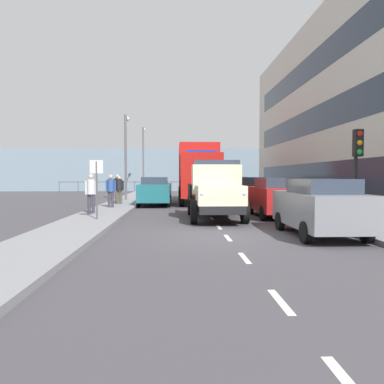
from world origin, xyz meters
The scene contains 22 objects.
ground_plane centered at (0.00, -10.00, 0.00)m, with size 80.00×80.00×0.00m, color #423F44.
sidewalk_left centered at (-4.82, -10.00, 0.07)m, with size 2.16×40.18×0.15m, color gray.
sidewalk_right centered at (4.82, -10.00, 0.07)m, with size 2.16×40.18×0.15m, color gray.
road_centreline_markings centered at (0.00, -9.54, 0.00)m, with size 0.12×36.76×0.01m.
building_terrace centered at (-9.55, -9.68, 5.27)m, with size 7.33×24.87×10.55m.
sea_horizon centered at (0.00, -33.10, 2.50)m, with size 80.00×0.80×5.00m, color gray.
seawall_railing centered at (0.00, -29.50, 0.92)m, with size 28.08×0.08×1.20m.
truck_vintage_cream centered at (-0.12, -4.13, 1.18)m, with size 2.17×5.64×2.43m.
lorry_cargo_red centered at (0.04, -13.68, 2.08)m, with size 2.58×8.20×3.87m.
car_grey_kerbside_near centered at (-2.79, 0.13, 0.89)m, with size 1.85×4.02×1.72m.
car_red_kerbside_1 centered at (-2.79, -5.03, 0.89)m, with size 1.76×4.13×1.72m.
car_maroon_kerbside_2 centered at (-2.79, -11.11, 0.90)m, with size 1.88×4.48×1.72m.
car_silver_kerbside_3 centered at (-2.79, -16.46, 0.90)m, with size 1.91×4.26×1.72m.
car_teal_oppositeside_0 centered at (2.79, -11.74, 0.90)m, with size 1.93×4.63×1.72m.
pedestrian_couple_a centered at (5.25, -5.53, 1.17)m, with size 0.53×0.34×1.73m.
pedestrian_by_lamp centered at (4.93, -8.66, 1.15)m, with size 0.53×0.34×1.71m.
pedestrian_with_bag centered at (4.82, -10.87, 1.11)m, with size 0.53×0.34×1.64m.
pedestrian_near_railing centered at (5.14, -12.30, 1.17)m, with size 0.53×0.34×1.73m.
traffic_light_near centered at (-4.55, -1.19, 2.47)m, with size 0.28×0.41×3.20m.
lamp_post_promenade centered at (4.99, -15.19, 3.68)m, with size 0.32×1.14×5.86m.
lamp_post_far centered at (4.84, -27.45, 4.05)m, with size 0.32×1.14×6.56m.
street_sign centered at (4.53, -3.27, 1.68)m, with size 0.50×0.07×2.25m.
Camera 1 is at (1.50, 11.16, 1.82)m, focal length 35.15 mm.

